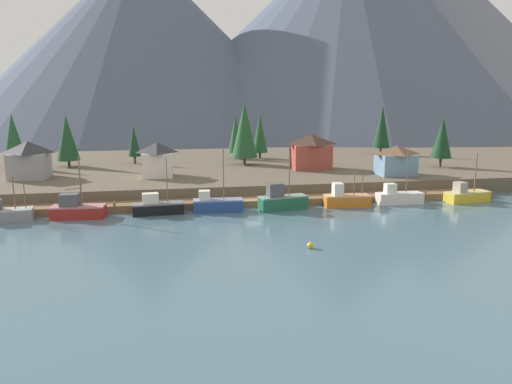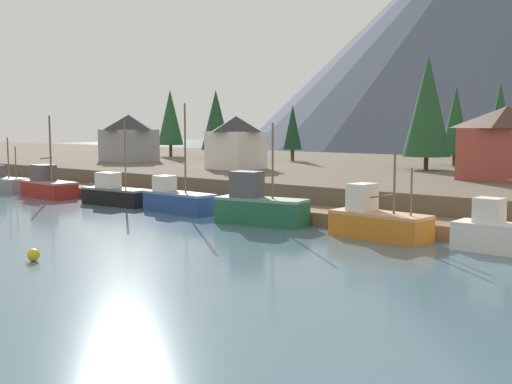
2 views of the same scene
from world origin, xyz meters
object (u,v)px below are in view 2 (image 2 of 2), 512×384
channel_buoy (33,255)px  fishing_boat_grey (0,182)px  conifer_back_right (293,127)px  conifer_centre (170,117)px  fishing_boat_red (48,186)px  house_red (505,143)px  house_grey (129,138)px  fishing_boat_blue (178,200)px  fishing_boat_green (259,206)px  conifer_near_left (500,119)px  house_white (236,142)px  conifer_mid_left (456,120)px  fishing_boat_orange (377,221)px  conifer_near_right (216,120)px  conifer_back_left (428,106)px  fishing_boat_black (115,194)px

channel_buoy → fishing_boat_grey: bearing=153.5°
conifer_back_right → conifer_centre: 22.82m
fishing_boat_red → house_red: bearing=32.7°
house_grey → fishing_boat_grey: bearing=-85.6°
fishing_boat_blue → fishing_boat_green: size_ratio=1.21×
fishing_boat_grey → conifer_near_left: (42.30, 39.39, 7.14)m
fishing_boat_green → house_white: house_white is taller
conifer_mid_left → fishing_boat_orange: bearing=-74.0°
fishing_boat_blue → conifer_mid_left: size_ratio=0.96×
fishing_boat_green → conifer_mid_left: size_ratio=0.79×
conifer_mid_left → fishing_boat_red: bearing=-124.7°
fishing_boat_green → house_white: 25.81m
fishing_boat_blue → fishing_boat_grey: bearing=-176.5°
fishing_boat_orange → conifer_back_right: conifer_back_right is taller
conifer_near_right → conifer_mid_left: size_ratio=1.05×
house_grey → fishing_boat_orange: bearing=-21.6°
fishing_boat_green → house_red: (10.88, 21.94, 4.54)m
fishing_boat_orange → conifer_back_left: (-10.74, 30.17, 8.46)m
fishing_boat_blue → house_grey: bearing=149.7°
fishing_boat_red → fishing_boat_blue: (19.20, 0.35, -0.11)m
fishing_boat_orange → fishing_boat_green: bearing=-173.6°
fishing_boat_green → house_white: bearing=125.5°
house_red → conifer_back_right: conifer_back_right is taller
fishing_boat_grey → conifer_back_right: 39.05m
conifer_back_left → conifer_mid_left: bearing=93.5°
fishing_boat_orange → channel_buoy: bearing=-116.0°
fishing_boat_orange → house_grey: size_ratio=1.08×
fishing_boat_black → conifer_mid_left: conifer_mid_left is taller
conifer_centre → fishing_boat_red: bearing=-62.7°
fishing_boat_red → house_red: size_ratio=1.11×
conifer_back_right → conifer_near_right: bearing=-170.6°
house_white → conifer_centre: (-27.77, 15.63, 3.11)m
house_white → conifer_near_left: bearing=44.0°
house_white → fishing_boat_grey: bearing=-138.3°
fishing_boat_green → fishing_boat_orange: 10.00m
fishing_boat_grey → conifer_mid_left: size_ratio=0.75×
fishing_boat_orange → house_red: (0.89, 21.62, 4.78)m
fishing_boat_orange → conifer_back_right: size_ratio=0.89×
conifer_near_left → conifer_centre: 50.40m
fishing_boat_blue → house_red: size_ratio=1.22×
conifer_back_left → house_white: bearing=-144.1°
house_white → conifer_near_right: bearing=138.7°
fishing_boat_blue → conifer_near_left: bearing=73.2°
fishing_boat_green → channel_buoy: 18.49m
conifer_near_right → channel_buoy: conifer_near_right is taller
fishing_boat_grey → house_grey: bearing=87.0°
conifer_near_left → conifer_near_right: (-40.08, -5.93, 0.08)m
fishing_boat_red → conifer_back_right: bearing=85.1°
house_white → fishing_boat_black: bearing=-89.5°
house_red → house_grey: bearing=-177.8°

